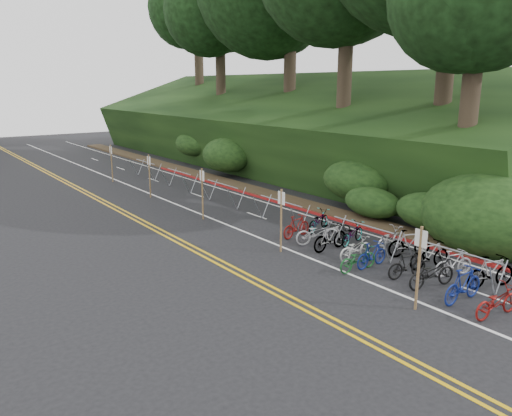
# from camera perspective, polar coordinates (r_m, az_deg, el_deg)

# --- Properties ---
(ground) EXTENTS (120.00, 120.00, 0.00)m
(ground) POSITION_cam_1_polar(r_m,az_deg,el_deg) (15.91, 12.69, -9.99)
(ground) COLOR black
(ground) RESTS_ON ground
(road_markings) EXTENTS (7.47, 80.00, 0.01)m
(road_markings) POSITION_cam_1_polar(r_m,az_deg,el_deg) (23.65, -4.89, -1.73)
(road_markings) COLOR gold
(road_markings) RESTS_ON ground
(red_curb) EXTENTS (0.25, 28.00, 0.10)m
(red_curb) POSITION_cam_1_polar(r_m,az_deg,el_deg) (27.96, 1.94, 0.86)
(red_curb) COLOR maroon
(red_curb) RESTS_ON ground
(embankment) EXTENTS (14.30, 48.14, 9.11)m
(embankment) POSITION_cam_1_polar(r_m,az_deg,el_deg) (37.48, 4.09, 8.06)
(embankment) COLOR black
(embankment) RESTS_ON ground
(tree_cluster) EXTENTS (33.01, 54.51, 19.39)m
(tree_cluster) POSITION_cam_1_polar(r_m,az_deg,el_deg) (38.19, -2.78, 22.49)
(tree_cluster) COLOR #2D2319
(tree_cluster) RESTS_ON ground
(bike_rack_front) EXTENTS (1.09, 3.15, 1.07)m
(bike_rack_front) POSITION_cam_1_polar(r_m,az_deg,el_deg) (17.78, 21.74, -5.32)
(bike_rack_front) COLOR gray
(bike_rack_front) RESTS_ON ground
(bike_racks_rest) EXTENTS (1.14, 23.00, 1.17)m
(bike_racks_rest) POSITION_cam_1_polar(r_m,az_deg,el_deg) (27.06, -3.86, 2.14)
(bike_racks_rest) COLOR gray
(bike_racks_rest) RESTS_ON ground
(signpost_near) EXTENTS (0.08, 0.40, 2.51)m
(signpost_near) POSITION_cam_1_polar(r_m,az_deg,el_deg) (14.99, 18.13, -5.96)
(signpost_near) COLOR brown
(signpost_near) RESTS_ON ground
(signposts_rest) EXTENTS (0.08, 18.40, 2.50)m
(signposts_rest) POSITION_cam_1_polar(r_m,az_deg,el_deg) (26.64, -9.41, 3.06)
(signposts_rest) COLOR brown
(signposts_rest) RESTS_ON ground
(bike_front) EXTENTS (0.65, 1.70, 0.88)m
(bike_front) POSITION_cam_1_polar(r_m,az_deg,el_deg) (17.88, 11.55, -5.70)
(bike_front) COLOR #144C1E
(bike_front) RESTS_ON ground
(bike_valet) EXTENTS (3.23, 11.19, 1.10)m
(bike_valet) POSITION_cam_1_polar(r_m,az_deg,el_deg) (18.81, 15.40, -4.78)
(bike_valet) COLOR maroon
(bike_valet) RESTS_ON ground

